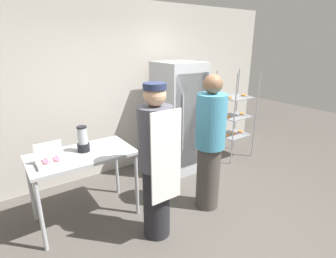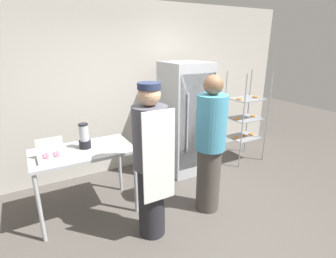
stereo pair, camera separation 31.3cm
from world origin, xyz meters
name	(u,v)px [view 2 (the right image)]	position (x,y,z in m)	size (l,w,h in m)	color
ground_plane	(206,236)	(0.00, 0.00, 0.00)	(14.00, 14.00, 0.00)	#4C4742
back_wall	(130,89)	(0.00, 2.22, 1.38)	(6.40, 0.12, 2.76)	#B7B2A8
refrigerator	(185,119)	(0.70, 1.57, 0.92)	(0.69, 0.73, 1.84)	#ADAFB5
baking_rack	(245,118)	(1.89, 1.37, 0.80)	(0.62, 0.49, 1.65)	#93969B
prep_counter	(83,157)	(-1.08, 1.13, 0.78)	(1.20, 0.69, 0.88)	#ADAFB5
donut_box	(52,156)	(-1.43, 1.02, 0.93)	(0.29, 0.19, 0.23)	silver
blender_pitcher	(84,137)	(-1.02, 1.18, 1.02)	(0.14, 0.14, 0.31)	black
person_baker	(151,162)	(-0.51, 0.37, 0.92)	(0.37, 0.39, 1.76)	#232328
person_customer	(210,145)	(0.35, 0.45, 0.91)	(0.38, 0.38, 1.78)	#47423D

